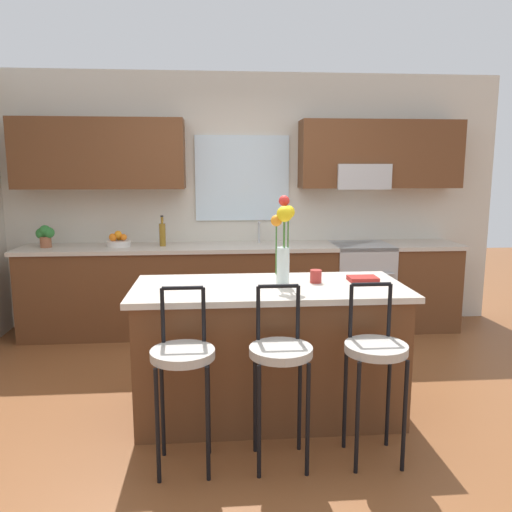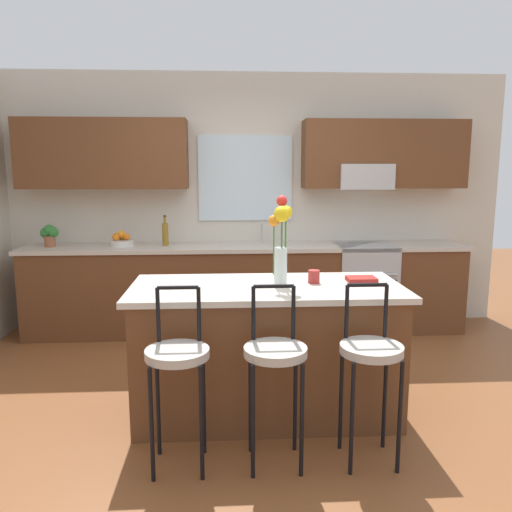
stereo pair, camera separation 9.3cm
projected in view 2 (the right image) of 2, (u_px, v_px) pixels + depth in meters
name	position (u px, v px, depth m)	size (l,w,h in m)	color
ground_plane	(256.00, 402.00, 3.76)	(14.00, 14.00, 0.00)	brown
back_wall_assembly	(248.00, 187.00, 5.46)	(5.60, 0.50, 2.70)	beige
counter_run	(247.00, 288.00, 5.35)	(4.56, 0.64, 0.92)	brown
sink_faucet	(262.00, 230.00, 5.40)	(0.02, 0.13, 0.23)	#B7BABC
oven_range	(363.00, 287.00, 5.40)	(0.60, 0.64, 0.92)	#B7BABC
kitchen_island	(266.00, 350.00, 3.52)	(1.84, 0.82, 0.92)	brown
bar_stool_near	(178.00, 361.00, 2.84)	(0.36, 0.36, 1.04)	black
bar_stool_middle	(275.00, 359.00, 2.88)	(0.36, 0.36, 1.04)	black
bar_stool_far	(371.00, 357.00, 2.91)	(0.36, 0.36, 1.04)	black
flower_vase	(281.00, 237.00, 3.38)	(0.16, 0.15, 0.61)	silver
mug_ceramic	(314.00, 277.00, 3.51)	(0.08, 0.08, 0.09)	#A52D28
cookbook	(361.00, 279.00, 3.56)	(0.20, 0.15, 0.03)	maroon
fruit_bowl_oranges	(122.00, 241.00, 5.20)	(0.24, 0.24, 0.16)	silver
bottle_olive_oil	(165.00, 234.00, 5.20)	(0.06, 0.06, 0.31)	olive
potted_plant_small	(49.00, 234.00, 5.14)	(0.19, 0.13, 0.23)	#9E5B3D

